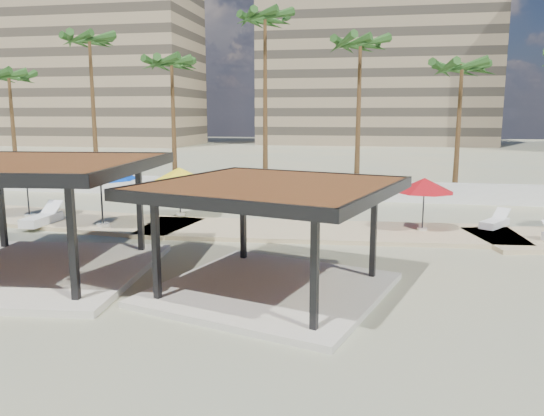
{
  "coord_description": "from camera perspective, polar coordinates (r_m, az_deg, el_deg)",
  "views": [
    {
      "loc": [
        3.88,
        -15.35,
        5.09
      ],
      "look_at": [
        0.05,
        5.01,
        1.4
      ],
      "focal_mm": 35.0,
      "sensor_mm": 36.0,
      "label": 1
    }
  ],
  "objects": [
    {
      "name": "ground",
      "position": [
        16.63,
        -3.4,
        -7.74
      ],
      "size": [
        200.0,
        200.0,
        0.0
      ],
      "primitive_type": "plane",
      "color": "tan",
      "rests_on": "ground"
    },
    {
      "name": "palm_f",
      "position": [
        34.42,
        19.74,
        13.57
      ],
      "size": [
        3.0,
        3.0,
        8.64
      ],
      "color": "brown",
      "rests_on": "ground"
    },
    {
      "name": "umbrella_c",
      "position": [
        23.27,
        16.07,
        2.35
      ],
      "size": [
        3.04,
        3.04,
        2.25
      ],
      "rotation": [
        0.0,
        0.0,
        0.23
      ],
      "color": "beige",
      "rests_on": "promenade"
    },
    {
      "name": "lounger_a",
      "position": [
        26.16,
        -23.49,
        -1.08
      ],
      "size": [
        0.79,
        2.39,
        0.9
      ],
      "rotation": [
        0.0,
        0.0,
        1.57
      ],
      "color": "white",
      "rests_on": "promenade"
    },
    {
      "name": "palm_d",
      "position": [
        35.35,
        -0.75,
        18.93
      ],
      "size": [
        3.0,
        3.0,
        11.85
      ],
      "color": "brown",
      "rests_on": "ground"
    },
    {
      "name": "umbrella_a",
      "position": [
        27.86,
        -24.97,
        3.73
      ],
      "size": [
        3.26,
        3.26,
        2.64
      ],
      "rotation": [
        0.0,
        0.0,
        0.1
      ],
      "color": "beige",
      "rests_on": "promenade"
    },
    {
      "name": "umbrella_b",
      "position": [
        26.22,
        -9.95,
        3.61
      ],
      "size": [
        3.19,
        3.19,
        2.35
      ],
      "rotation": [
        0.0,
        0.0,
        -0.24
      ],
      "color": "beige",
      "rests_on": "promenade"
    },
    {
      "name": "building_mid",
      "position": [
        93.8,
        11.06,
        15.55
      ],
      "size": [
        38.0,
        16.0,
        30.4
      ],
      "color": "#847259",
      "rests_on": "ground"
    },
    {
      "name": "palm_c",
      "position": [
        35.96,
        -10.74,
        14.56
      ],
      "size": [
        3.0,
        3.0,
        9.15
      ],
      "color": "brown",
      "rests_on": "ground"
    },
    {
      "name": "palm_a",
      "position": [
        41.91,
        -26.44,
        12.2
      ],
      "size": [
        3.0,
        3.0,
        8.49
      ],
      "color": "brown",
      "rests_on": "ground"
    },
    {
      "name": "building_west",
      "position": [
        95.68,
        -18.82,
        15.7
      ],
      "size": [
        34.0,
        16.0,
        32.4
      ],
      "color": "#937F60",
      "rests_on": "ground"
    },
    {
      "name": "lounger_b",
      "position": [
        25.36,
        22.85,
        -1.46
      ],
      "size": [
        1.6,
        1.95,
        0.73
      ],
      "rotation": [
        0.0,
        0.0,
        0.98
      ],
      "color": "white",
      "rests_on": "promenade"
    },
    {
      "name": "palm_b",
      "position": [
        39.19,
        -19.02,
        16.11
      ],
      "size": [
        3.0,
        3.0,
        10.81
      ],
      "color": "brown",
      "rests_on": "ground"
    },
    {
      "name": "boundary_wall",
      "position": [
        31.91,
        3.55,
        2.0
      ],
      "size": [
        56.0,
        0.3,
        1.2
      ],
      "primitive_type": "cube",
      "color": "silver",
      "rests_on": "ground"
    },
    {
      "name": "umbrella_f",
      "position": [
        24.24,
        -18.02,
        3.83
      ],
      "size": [
        3.92,
        3.92,
        2.88
      ],
      "rotation": [
        0.0,
        0.0,
        -0.24
      ],
      "color": "beige",
      "rests_on": "promenade"
    },
    {
      "name": "promenade",
      "position": [
        23.64,
        5.84,
        -2.24
      ],
      "size": [
        44.45,
        7.97,
        0.24
      ],
      "color": "#C6B284",
      "rests_on": "ground"
    },
    {
      "name": "pavilion_central",
      "position": [
        15.01,
        -0.03,
        -2.12
      ],
      "size": [
        7.89,
        7.89,
        3.21
      ],
      "rotation": [
        0.0,
        0.0,
        -0.29
      ],
      "color": "beige",
      "rests_on": "ground"
    },
    {
      "name": "pavilion_west",
      "position": [
        18.28,
        -24.61,
        0.08
      ],
      "size": [
        7.92,
        7.92,
        3.69
      ],
      "rotation": [
        0.0,
        0.0,
        0.09
      ],
      "color": "beige",
      "rests_on": "ground"
    },
    {
      "name": "palm_e",
      "position": [
        33.98,
        9.48,
        16.43
      ],
      "size": [
        3.0,
        3.0,
        10.13
      ],
      "color": "brown",
      "rests_on": "ground"
    }
  ]
}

